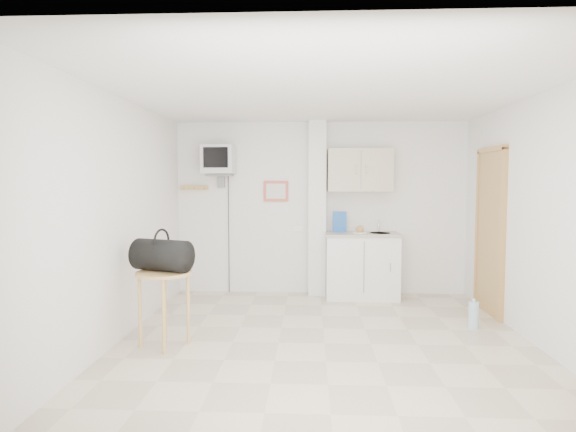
{
  "coord_description": "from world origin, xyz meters",
  "views": [
    {
      "loc": [
        -0.15,
        -4.77,
        1.63
      ],
      "look_at": [
        -0.4,
        0.6,
        1.25
      ],
      "focal_mm": 30.0,
      "sensor_mm": 36.0,
      "label": 1
    }
  ],
  "objects_px": {
    "round_table": "(164,284)",
    "water_bottle": "(473,315)",
    "duffel_bag": "(162,255)",
    "crt_television": "(219,161)"
  },
  "relations": [
    {
      "from": "round_table",
      "to": "water_bottle",
      "type": "xyz_separation_m",
      "value": [
        3.27,
        0.73,
        -0.47
      ]
    },
    {
      "from": "duffel_bag",
      "to": "water_bottle",
      "type": "height_order",
      "value": "duffel_bag"
    },
    {
      "from": "water_bottle",
      "to": "crt_television",
      "type": "bearing_deg",
      "value": 155.33
    },
    {
      "from": "round_table",
      "to": "water_bottle",
      "type": "bearing_deg",
      "value": 12.63
    },
    {
      "from": "round_table",
      "to": "duffel_bag",
      "type": "distance_m",
      "value": 0.29
    },
    {
      "from": "round_table",
      "to": "water_bottle",
      "type": "relative_size",
      "value": 2.24
    },
    {
      "from": "crt_television",
      "to": "round_table",
      "type": "bearing_deg",
      "value": -93.77
    },
    {
      "from": "round_table",
      "to": "duffel_bag",
      "type": "xyz_separation_m",
      "value": [
        -0.03,
        0.03,
        0.29
      ]
    },
    {
      "from": "crt_television",
      "to": "duffel_bag",
      "type": "xyz_separation_m",
      "value": [
        -0.17,
        -2.13,
        -1.03
      ]
    },
    {
      "from": "duffel_bag",
      "to": "water_bottle",
      "type": "xyz_separation_m",
      "value": [
        3.29,
        0.7,
        -0.76
      ]
    }
  ]
}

